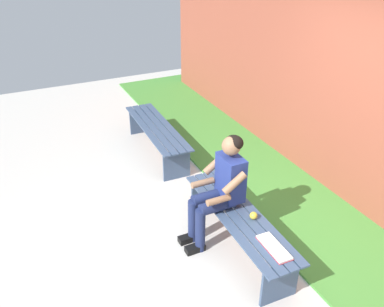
# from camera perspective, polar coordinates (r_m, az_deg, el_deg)

# --- Properties ---
(ground_plane) EXTENTS (10.00, 7.00, 0.04)m
(ground_plane) POSITION_cam_1_polar(r_m,az_deg,el_deg) (5.26, -10.19, -8.13)
(ground_plane) COLOR beige
(grass_strip) EXTENTS (9.00, 1.71, 0.03)m
(grass_strip) POSITION_cam_1_polar(r_m,az_deg,el_deg) (6.05, 10.34, -2.35)
(grass_strip) COLOR #478C38
(grass_strip) RESTS_ON ground
(brick_wall) EXTENTS (9.50, 0.24, 2.79)m
(brick_wall) POSITION_cam_1_polar(r_m,az_deg,el_deg) (5.36, 21.15, 8.29)
(brick_wall) COLOR #9E4C38
(brick_wall) RESTS_ON ground
(bench_near) EXTENTS (1.82, 0.49, 0.46)m
(bench_near) POSITION_cam_1_polar(r_m,az_deg,el_deg) (4.47, 6.48, -9.49)
(bench_near) COLOR #384C6B
(bench_near) RESTS_ON ground
(bench_far) EXTENTS (1.86, 0.50, 0.46)m
(bench_far) POSITION_cam_1_polar(r_m,az_deg,el_deg) (6.30, -4.90, 2.89)
(bench_far) COLOR #384C6B
(bench_far) RESTS_ON ground
(person_seated) EXTENTS (0.50, 0.69, 1.26)m
(person_seated) POSITION_cam_1_polar(r_m,az_deg,el_deg) (4.39, 3.94, -4.56)
(person_seated) COLOR navy
(person_seated) RESTS_ON ground
(apple) EXTENTS (0.08, 0.08, 0.08)m
(apple) POSITION_cam_1_polar(r_m,az_deg,el_deg) (4.34, 8.52, -8.52)
(apple) COLOR gold
(apple) RESTS_ON bench_near
(book_open) EXTENTS (0.42, 0.17, 0.02)m
(book_open) POSITION_cam_1_polar(r_m,az_deg,el_deg) (4.04, 11.31, -12.66)
(book_open) COLOR white
(book_open) RESTS_ON bench_near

